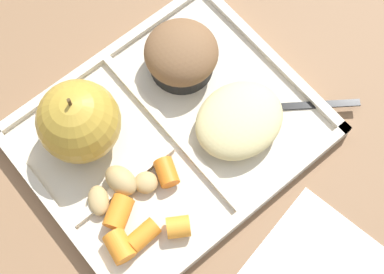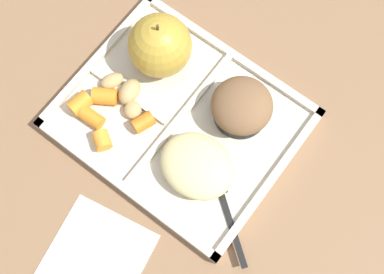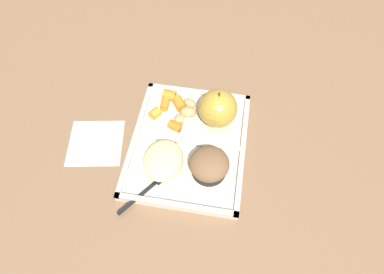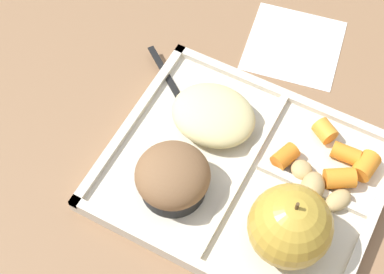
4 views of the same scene
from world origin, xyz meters
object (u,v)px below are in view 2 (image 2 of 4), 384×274
(green_apple, at_px, (160,46))
(plastic_fork, at_px, (225,204))
(lunch_tray, at_px, (180,120))
(bran_muffin, at_px, (241,107))

(green_apple, relative_size, plastic_fork, 0.77)
(lunch_tray, xyz_separation_m, bran_muffin, (0.06, 0.06, 0.03))
(bran_muffin, height_order, plastic_fork, bran_muffin)
(lunch_tray, distance_m, bran_muffin, 0.09)
(bran_muffin, distance_m, plastic_fork, 0.13)
(plastic_fork, bearing_deg, green_apple, 149.41)
(bran_muffin, xyz_separation_m, plastic_fork, (0.06, -0.12, -0.03))
(lunch_tray, relative_size, green_apple, 3.17)
(lunch_tray, bearing_deg, green_apple, 143.69)
(lunch_tray, distance_m, green_apple, 0.11)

